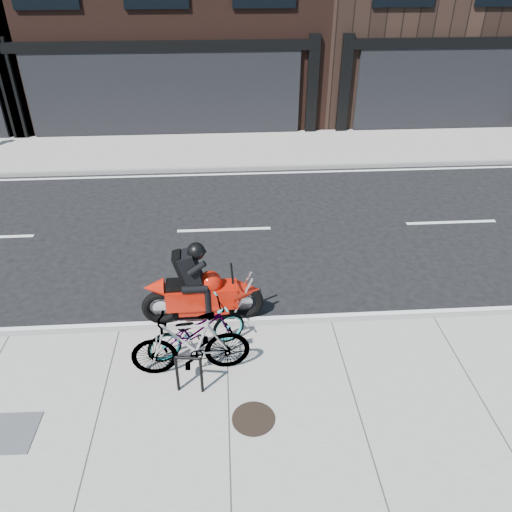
{
  "coord_description": "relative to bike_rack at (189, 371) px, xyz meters",
  "views": [
    {
      "loc": [
        0.07,
        -9.27,
        6.24
      ],
      "look_at": [
        0.64,
        -0.76,
        0.9
      ],
      "focal_mm": 35.0,
      "sensor_mm": 36.0,
      "label": 1
    }
  ],
  "objects": [
    {
      "name": "manhole_cover",
      "position": [
        0.97,
        -0.64,
        -0.42
      ],
      "size": [
        0.77,
        0.77,
        0.02
      ],
      "primitive_type": "cylinder",
      "rotation": [
        0.0,
        0.0,
        -0.18
      ],
      "color": "black",
      "rests_on": "sidewalk_near"
    },
    {
      "name": "bicycle_rear",
      "position": [
        0.01,
        0.45,
        0.16
      ],
      "size": [
        1.98,
        0.67,
        1.17
      ],
      "primitive_type": "imported",
      "rotation": [
        0.0,
        0.0,
        4.77
      ],
      "color": "gray",
      "rests_on": "sidewalk_near"
    },
    {
      "name": "ground",
      "position": [
        0.6,
        3.55,
        -0.56
      ],
      "size": [
        120.0,
        120.0,
        0.0
      ],
      "primitive_type": "plane",
      "color": "black",
      "rests_on": "ground"
    },
    {
      "name": "bicycle_front",
      "position": [
        0.09,
        0.95,
        0.04
      ],
      "size": [
        1.88,
        1.24,
        0.93
      ],
      "primitive_type": "imported",
      "rotation": [
        0.0,
        0.0,
        1.95
      ],
      "color": "gray",
      "rests_on": "sidewalk_near"
    },
    {
      "name": "bike_rack",
      "position": [
        0.0,
        0.0,
        0.0
      ],
      "size": [
        0.43,
        0.11,
        0.73
      ],
      "rotation": [
        0.0,
        0.0,
        -0.16
      ],
      "color": "black",
      "rests_on": "sidewalk_near"
    },
    {
      "name": "motorcycle",
      "position": [
        0.26,
        1.95,
        0.15
      ],
      "size": [
        2.35,
        0.52,
        1.75
      ],
      "rotation": [
        0.0,
        0.0,
        0.03
      ],
      "color": "black",
      "rests_on": "ground"
    },
    {
      "name": "sidewalk_far",
      "position": [
        0.6,
        11.3,
        -0.49
      ],
      "size": [
        60.0,
        3.5,
        0.13
      ],
      "primitive_type": "cube",
      "color": "gray",
      "rests_on": "ground"
    },
    {
      "name": "utility_grate",
      "position": [
        -2.62,
        -0.66,
        -0.42
      ],
      "size": [
        0.77,
        0.77,
        0.02
      ],
      "primitive_type": "cube",
      "rotation": [
        0.0,
        0.0,
        -0.02
      ],
      "color": "#454648",
      "rests_on": "sidewalk_near"
    },
    {
      "name": "sidewalk_near",
      "position": [
        0.6,
        -1.45,
        -0.49
      ],
      "size": [
        60.0,
        6.0,
        0.13
      ],
      "primitive_type": "cube",
      "color": "gray",
      "rests_on": "ground"
    }
  ]
}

